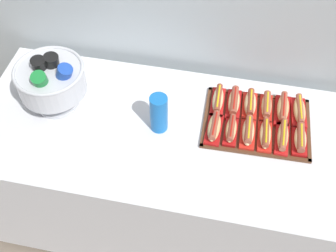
% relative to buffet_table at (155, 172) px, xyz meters
% --- Properties ---
extents(ground_plane, '(10.00, 10.00, 0.00)m').
position_rel_buffet_table_xyz_m(ground_plane, '(0.00, 0.00, -0.41)').
color(ground_plane, '#7A6B5B').
extents(buffet_table, '(1.65, 0.79, 0.78)m').
position_rel_buffet_table_xyz_m(buffet_table, '(0.00, 0.00, 0.00)').
color(buffet_table, silver).
rests_on(buffet_table, ground_plane).
extents(serving_tray, '(0.49, 0.37, 0.01)m').
position_rel_buffet_table_xyz_m(serving_tray, '(0.46, 0.12, 0.38)').
color(serving_tray, '#56331E').
rests_on(serving_tray, buffet_table).
extents(hot_dog_0, '(0.07, 0.18, 0.06)m').
position_rel_buffet_table_xyz_m(hot_dog_0, '(0.27, 0.03, 0.41)').
color(hot_dog_0, '#B21414').
rests_on(hot_dog_0, serving_tray).
extents(hot_dog_1, '(0.06, 0.16, 0.06)m').
position_rel_buffet_table_xyz_m(hot_dog_1, '(0.35, 0.03, 0.40)').
color(hot_dog_1, '#B21414').
rests_on(hot_dog_1, serving_tray).
extents(hot_dog_2, '(0.07, 0.17, 0.06)m').
position_rel_buffet_table_xyz_m(hot_dog_2, '(0.42, 0.03, 0.41)').
color(hot_dog_2, red).
rests_on(hot_dog_2, serving_tray).
extents(hot_dog_3, '(0.07, 0.17, 0.06)m').
position_rel_buffet_table_xyz_m(hot_dog_3, '(0.50, 0.04, 0.40)').
color(hot_dog_3, red).
rests_on(hot_dog_3, serving_tray).
extents(hot_dog_4, '(0.06, 0.18, 0.06)m').
position_rel_buffet_table_xyz_m(hot_dog_4, '(0.57, 0.04, 0.41)').
color(hot_dog_4, red).
rests_on(hot_dog_4, serving_tray).
extents(hot_dog_5, '(0.07, 0.16, 0.06)m').
position_rel_buffet_table_xyz_m(hot_dog_5, '(0.65, 0.04, 0.41)').
color(hot_dog_5, '#B21414').
rests_on(hot_dog_5, serving_tray).
extents(hot_dog_6, '(0.07, 0.18, 0.06)m').
position_rel_buffet_table_xyz_m(hot_dog_6, '(0.27, 0.19, 0.41)').
color(hot_dog_6, red).
rests_on(hot_dog_6, serving_tray).
extents(hot_dog_7, '(0.07, 0.18, 0.06)m').
position_rel_buffet_table_xyz_m(hot_dog_7, '(0.34, 0.20, 0.41)').
color(hot_dog_7, '#B21414').
rests_on(hot_dog_7, serving_tray).
extents(hot_dog_8, '(0.07, 0.17, 0.06)m').
position_rel_buffet_table_xyz_m(hot_dog_8, '(0.42, 0.20, 0.41)').
color(hot_dog_8, red).
rests_on(hot_dog_8, serving_tray).
extents(hot_dog_9, '(0.06, 0.17, 0.06)m').
position_rel_buffet_table_xyz_m(hot_dog_9, '(0.49, 0.20, 0.41)').
color(hot_dog_9, red).
rests_on(hot_dog_9, serving_tray).
extents(hot_dog_10, '(0.07, 0.18, 0.06)m').
position_rel_buffet_table_xyz_m(hot_dog_10, '(0.57, 0.20, 0.41)').
color(hot_dog_10, '#B21414').
rests_on(hot_dog_10, serving_tray).
extents(hot_dog_11, '(0.08, 0.18, 0.06)m').
position_rel_buffet_table_xyz_m(hot_dog_11, '(0.64, 0.20, 0.41)').
color(hot_dog_11, red).
rests_on(hot_dog_11, serving_tray).
extents(punch_bowl, '(0.31, 0.31, 0.28)m').
position_rel_buffet_table_xyz_m(punch_bowl, '(-0.48, 0.06, 0.53)').
color(punch_bowl, silver).
rests_on(punch_bowl, buffet_table).
extents(cup_stack, '(0.08, 0.08, 0.19)m').
position_rel_buffet_table_xyz_m(cup_stack, '(0.03, 0.01, 0.47)').
color(cup_stack, blue).
rests_on(cup_stack, buffet_table).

